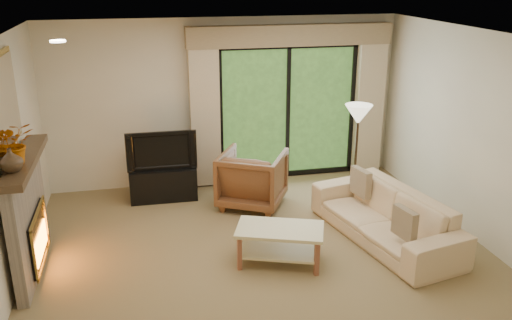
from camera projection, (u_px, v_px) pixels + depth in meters
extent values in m
plane|color=olive|center=(261.00, 253.00, 6.61)|extent=(5.50, 5.50, 0.00)
plane|color=silver|center=(262.00, 36.00, 5.74)|extent=(5.50, 5.50, 0.00)
plane|color=beige|center=(225.00, 102.00, 8.47)|extent=(5.00, 0.00, 5.00)
plane|color=beige|center=(341.00, 261.00, 3.87)|extent=(5.00, 0.00, 5.00)
plane|color=beige|center=(4.00, 171.00, 5.61)|extent=(0.00, 5.00, 5.00)
plane|color=beige|center=(477.00, 137.00, 6.74)|extent=(0.00, 5.00, 5.00)
cube|color=#C8B28E|center=(205.00, 112.00, 8.29)|extent=(0.45, 0.18, 2.35)
cube|color=#C8B28E|center=(369.00, 103.00, 8.84)|extent=(0.45, 0.18, 2.35)
cube|color=#937A57|center=(291.00, 35.00, 8.21)|extent=(3.20, 0.24, 0.32)
cube|color=black|center=(163.00, 183.00, 8.10)|extent=(0.99, 0.46, 0.49)
imported|color=black|center=(161.00, 149.00, 7.93)|extent=(1.02, 0.15, 0.58)
imported|color=brown|center=(252.00, 179.00, 7.82)|extent=(1.20, 1.21, 0.82)
imported|color=#D8B78A|center=(385.00, 216.00, 6.84)|extent=(1.30, 2.34, 0.64)
cube|color=brown|center=(405.00, 223.00, 6.17)|extent=(0.16, 0.36, 0.35)
cube|color=brown|center=(361.00, 182.00, 7.34)|extent=(0.17, 0.38, 0.37)
imported|color=#41301E|center=(11.00, 160.00, 5.35)|extent=(0.26, 0.26, 0.24)
imported|color=#A24D06|center=(13.00, 143.00, 5.52)|extent=(0.50, 0.47, 0.45)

